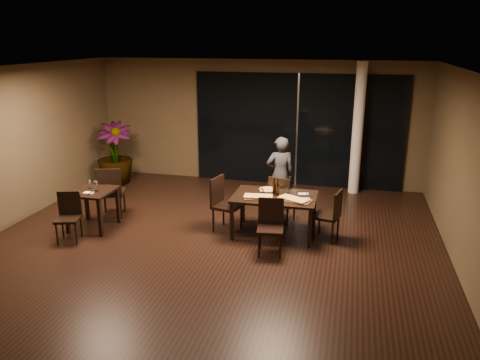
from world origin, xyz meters
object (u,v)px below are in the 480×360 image
chair_side_near (69,214)px  bottle_a (274,187)px  chair_main_right (331,213)px  bottle_c (274,186)px  potted_plant (115,154)px  chair_main_far (281,197)px  chair_main_near (270,223)px  diner (280,174)px  chair_side_far (110,190)px  main_table (275,200)px  chair_main_left (223,201)px  bottle_b (278,188)px  side_table (92,197)px

chair_side_near → bottle_a: 3.71m
chair_main_right → bottle_c: (-1.05, 0.13, 0.38)m
potted_plant → chair_main_far: bearing=-20.2°
potted_plant → chair_main_right: bearing=-22.3°
chair_side_near → bottle_a: bearing=1.6°
chair_main_near → bottle_a: size_ratio=3.21×
bottle_c → chair_main_near: bearing=-83.9°
diner → potted_plant: 4.35m
chair_main_right → potted_plant: size_ratio=0.61×
potted_plant → bottle_a: potted_plant is taller
bottle_a → bottle_c: 0.03m
chair_main_right → bottle_c: bearing=-84.0°
chair_main_near → chair_side_far: size_ratio=0.88×
main_table → chair_main_far: size_ratio=1.58×
chair_side_far → bottle_a: bearing=163.6°
chair_main_left → diner: (0.87, 1.26, 0.22)m
bottle_a → bottle_b: size_ratio=0.98×
chair_main_far → bottle_c: 0.59m
main_table → chair_side_near: chair_side_near is taller
chair_main_far → bottle_a: bottle_a is taller
main_table → bottle_c: bearing=106.4°
chair_side_near → bottle_c: (3.49, 1.20, 0.41)m
bottle_a → bottle_b: bottle_b is taller
chair_side_far → chair_side_near: 1.15m
diner → potted_plant: size_ratio=1.04×
chair_main_far → bottle_a: size_ratio=3.29×
chair_side_near → potted_plant: 3.38m
chair_main_far → bottle_b: bottle_b is taller
side_table → potted_plant: size_ratio=0.53×
diner → bottle_b: diner is taller
main_table → diner: 1.26m
main_table → potted_plant: potted_plant is taller
chair_main_right → chair_side_far: 4.33m
side_table → chair_main_left: bearing=11.4°
chair_main_left → bottle_a: bottle_a is taller
chair_side_near → diner: bearing=17.4°
chair_main_near → bottle_b: 0.85m
diner → potted_plant: (-4.24, 0.94, -0.03)m
chair_side_near → bottle_a: bottle_a is taller
main_table → side_table: bearing=-171.6°
diner → bottle_a: (0.07, -1.16, 0.10)m
chair_main_far → chair_main_near: size_ratio=1.02×
chair_main_right → chair_side_near: (-4.54, -1.07, -0.03)m
chair_main_right → main_table: bearing=-77.6°
chair_main_far → chair_main_left: bearing=43.8°
bottle_b → side_table: bearing=-171.4°
chair_main_near → chair_main_left: 1.26m
chair_side_far → main_table: bearing=162.1°
chair_main_near → diner: 2.01m
bottle_b → bottle_c: 0.12m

